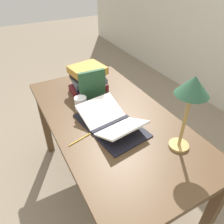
{
  "coord_description": "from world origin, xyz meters",
  "views": [
    {
      "loc": [
        1.03,
        -0.55,
        1.64
      ],
      "look_at": [
        0.04,
        -0.02,
        0.83
      ],
      "focal_mm": 35.0,
      "sensor_mm": 36.0,
      "label": 1
    }
  ],
  "objects_px": {
    "book_stack_tall": "(88,79)",
    "coffee_mug": "(81,104)",
    "reading_lamp": "(192,92)",
    "open_book": "(111,122)",
    "book_standing_upright": "(92,87)",
    "pencil": "(80,139)"
  },
  "relations": [
    {
      "from": "open_book",
      "to": "pencil",
      "type": "distance_m",
      "value": 0.23
    },
    {
      "from": "book_stack_tall",
      "to": "reading_lamp",
      "type": "xyz_separation_m",
      "value": [
        0.83,
        0.2,
        0.26
      ]
    },
    {
      "from": "coffee_mug",
      "to": "pencil",
      "type": "distance_m",
      "value": 0.32
    },
    {
      "from": "book_stack_tall",
      "to": "reading_lamp",
      "type": "bearing_deg",
      "value": 13.3
    },
    {
      "from": "open_book",
      "to": "book_stack_tall",
      "type": "distance_m",
      "value": 0.49
    },
    {
      "from": "open_book",
      "to": "coffee_mug",
      "type": "distance_m",
      "value": 0.28
    },
    {
      "from": "pencil",
      "to": "coffee_mug",
      "type": "bearing_deg",
      "value": 156.38
    },
    {
      "from": "book_stack_tall",
      "to": "pencil",
      "type": "relative_size",
      "value": 1.84
    },
    {
      "from": "open_book",
      "to": "reading_lamp",
      "type": "distance_m",
      "value": 0.54
    },
    {
      "from": "open_book",
      "to": "book_standing_upright",
      "type": "bearing_deg",
      "value": 167.99
    },
    {
      "from": "book_stack_tall",
      "to": "book_standing_upright",
      "type": "relative_size",
      "value": 1.17
    },
    {
      "from": "book_stack_tall",
      "to": "coffee_mug",
      "type": "bearing_deg",
      "value": -35.24
    },
    {
      "from": "book_standing_upright",
      "to": "reading_lamp",
      "type": "bearing_deg",
      "value": 21.31
    },
    {
      "from": "open_book",
      "to": "coffee_mug",
      "type": "height_order",
      "value": "open_book"
    },
    {
      "from": "coffee_mug",
      "to": "book_stack_tall",
      "type": "bearing_deg",
      "value": 144.76
    },
    {
      "from": "open_book",
      "to": "book_standing_upright",
      "type": "relative_size",
      "value": 2.09
    },
    {
      "from": "book_stack_tall",
      "to": "open_book",
      "type": "bearing_deg",
      "value": -6.81
    },
    {
      "from": "open_book",
      "to": "reading_lamp",
      "type": "xyz_separation_m",
      "value": [
        0.35,
        0.25,
        0.33
      ]
    },
    {
      "from": "open_book",
      "to": "reading_lamp",
      "type": "height_order",
      "value": "reading_lamp"
    },
    {
      "from": "reading_lamp",
      "to": "open_book",
      "type": "bearing_deg",
      "value": -144.11
    },
    {
      "from": "open_book",
      "to": "reading_lamp",
      "type": "bearing_deg",
      "value": 27.95
    },
    {
      "from": "open_book",
      "to": "book_standing_upright",
      "type": "distance_m",
      "value": 0.33
    }
  ]
}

